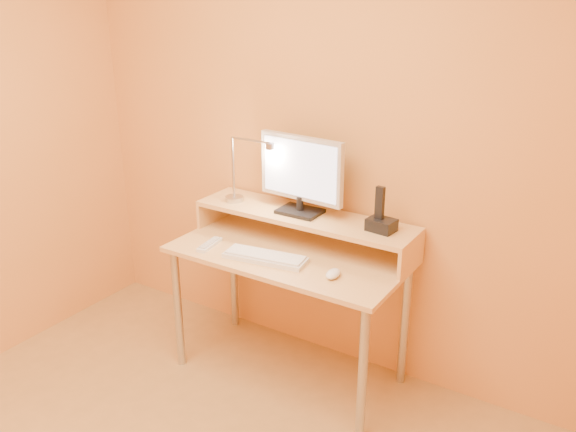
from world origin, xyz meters
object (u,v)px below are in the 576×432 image
Objects in this scene: remote_control at (210,245)px; phone_dock at (381,225)px; lamp_base at (234,199)px; mouse at (333,274)px; monitor_panel at (301,168)px; keyboard at (265,258)px.

phone_dock is at bearing 12.23° from remote_control.
mouse is (0.75, -0.25, -0.15)m from lamp_base.
monitor_panel is 0.46m from lamp_base.
remote_control is at bearing -134.28° from monitor_panel.
keyboard is at bearing -34.27° from lamp_base.
monitor_panel reaches higher than phone_dock.
monitor_panel is at bearing 76.53° from keyboard.
keyboard is (-0.48, -0.29, -0.18)m from phone_dock.
phone_dock reaches higher than mouse.
keyboard is 0.34m from remote_control.
monitor_panel reaches higher than mouse.
mouse is (-0.11, -0.28, -0.17)m from phone_dock.
monitor_panel is at bearing 32.84° from remote_control.
keyboard is (0.38, -0.26, -0.16)m from lamp_base.
remote_control is (-0.82, -0.30, -0.18)m from phone_dock.
phone_dock is at bearing 3.40° from monitor_panel.
monitor_panel is 0.50m from phone_dock.
phone_dock is at bearing 22.19° from keyboard.
phone_dock is 0.71× the size of remote_control.
lamp_base is 0.48m from keyboard.
phone_dock is 0.89m from remote_control.
mouse is at bearing -5.99° from remote_control.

